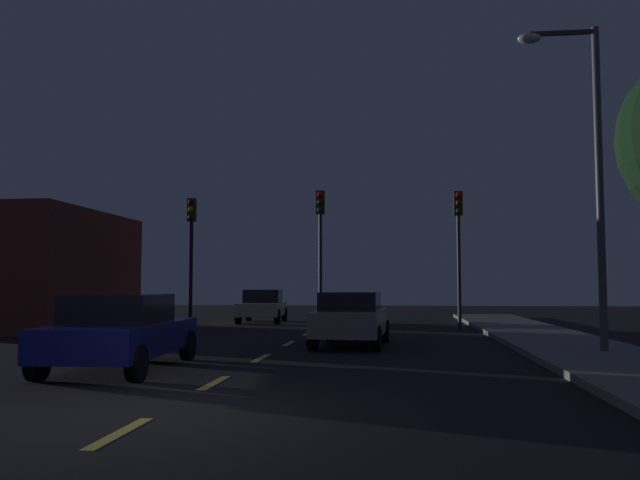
{
  "coord_description": "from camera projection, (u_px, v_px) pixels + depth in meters",
  "views": [
    {
      "loc": [
        3.08,
        -8.3,
        1.63
      ],
      "look_at": [
        0.54,
        13.22,
        3.16
      ],
      "focal_mm": 36.77,
      "sensor_mm": 36.0,
      "label": 1
    }
  ],
  "objects": [
    {
      "name": "sidewalk_curb_right",
      "position": [
        598.0,
        356.0,
        14.53
      ],
      "size": [
        3.0,
        40.0,
        0.15
      ],
      "primitive_type": "cube",
      "color": "gray",
      "rests_on": "ground_plane"
    },
    {
      "name": "lane_stripe_fourth",
      "position": [
        289.0,
        343.0,
        18.57
      ],
      "size": [
        0.16,
        1.6,
        0.01
      ],
      "primitive_type": "cube",
      "color": "#EACC4C",
      "rests_on": "ground_plane"
    },
    {
      "name": "lane_stripe_sixth",
      "position": [
        320.0,
        327.0,
        26.1
      ],
      "size": [
        0.16,
        1.6,
        0.01
      ],
      "primitive_type": "cube",
      "color": "#EACC4C",
      "rests_on": "ground_plane"
    },
    {
      "name": "car_stopped_ahead",
      "position": [
        351.0,
        318.0,
        17.9
      ],
      "size": [
        2.03,
        4.07,
        1.47
      ],
      "color": "gray",
      "rests_on": "ground_plane"
    },
    {
      "name": "car_oncoming_far",
      "position": [
        263.0,
        306.0,
        29.36
      ],
      "size": [
        2.11,
        4.01,
        1.47
      ],
      "color": "beige",
      "rests_on": "ground_plane"
    },
    {
      "name": "lane_stripe_second",
      "position": [
        214.0,
        383.0,
        11.04
      ],
      "size": [
        0.16,
        1.6,
        0.01
      ],
      "primitive_type": "cube",
      "color": "#EACC4C",
      "rests_on": "ground_plane"
    },
    {
      "name": "lane_stripe_seventh",
      "position": [
        330.0,
        322.0,
        29.87
      ],
      "size": [
        0.16,
        1.6,
        0.01
      ],
      "primitive_type": "cube",
      "color": "#EACC4C",
      "rests_on": "ground_plane"
    },
    {
      "name": "lane_stripe_third",
      "position": [
        261.0,
        358.0,
        14.81
      ],
      "size": [
        0.16,
        1.6,
        0.01
      ],
      "primitive_type": "cube",
      "color": "#EACC4C",
      "rests_on": "ground_plane"
    },
    {
      "name": "car_adjacent_lane",
      "position": [
        121.0,
        331.0,
        12.82
      ],
      "size": [
        2.18,
        4.53,
        1.47
      ],
      "color": "navy",
      "rests_on": "ground_plane"
    },
    {
      "name": "street_lamp_right",
      "position": [
        587.0,
        158.0,
        15.37
      ],
      "size": [
        1.89,
        0.36,
        7.77
      ],
      "color": "#4C4C51",
      "rests_on": "ground_plane"
    },
    {
      "name": "lane_stripe_nearest",
      "position": [
        120.0,
        433.0,
        7.28
      ],
      "size": [
        0.16,
        1.6,
        0.01
      ],
      "primitive_type": "cube",
      "color": "#EACC4C",
      "rests_on": "ground_plane"
    },
    {
      "name": "storefront_left",
      "position": [
        35.0,
        270.0,
        24.98
      ],
      "size": [
        5.34,
        7.73,
        4.45
      ],
      "primitive_type": "cube",
      "color": "maroon",
      "rests_on": "ground_plane"
    },
    {
      "name": "traffic_signal_center",
      "position": [
        320.0,
        232.0,
        24.86
      ],
      "size": [
        0.32,
        0.38,
        5.26
      ],
      "color": "#2D2D30",
      "rests_on": "ground_plane"
    },
    {
      "name": "traffic_signal_left",
      "position": [
        191.0,
        237.0,
        25.44
      ],
      "size": [
        0.32,
        0.38,
        5.05
      ],
      "color": "black",
      "rests_on": "ground_plane"
    },
    {
      "name": "traffic_signal_right",
      "position": [
        459.0,
        233.0,
        24.25
      ],
      "size": [
        0.32,
        0.38,
        5.15
      ],
      "color": "#2D2D30",
      "rests_on": "ground_plane"
    },
    {
      "name": "ground_plane",
      "position": [
        266.0,
        355.0,
        15.4
      ],
      "size": [
        80.0,
        80.0,
        0.0
      ],
      "primitive_type": "plane",
      "color": "black"
    },
    {
      "name": "lane_stripe_fifth",
      "position": [
        307.0,
        334.0,
        22.34
      ],
      "size": [
        0.16,
        1.6,
        0.01
      ],
      "primitive_type": "cube",
      "color": "#EACC4C",
      "rests_on": "ground_plane"
    }
  ]
}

